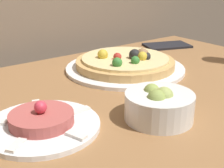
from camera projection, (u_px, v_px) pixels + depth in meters
dining_table at (119, 133)px, 0.82m from camera, size 1.20×0.72×0.80m
pizza_plate at (125, 64)px, 0.92m from camera, size 0.35×0.35×0.07m
tartare_plate at (42, 123)px, 0.59m from camera, size 0.22×0.22×0.06m
small_bowl at (159, 105)px, 0.62m from camera, size 0.14×0.14×0.07m
napkin at (167, 45)px, 1.20m from camera, size 0.19×0.15×0.01m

